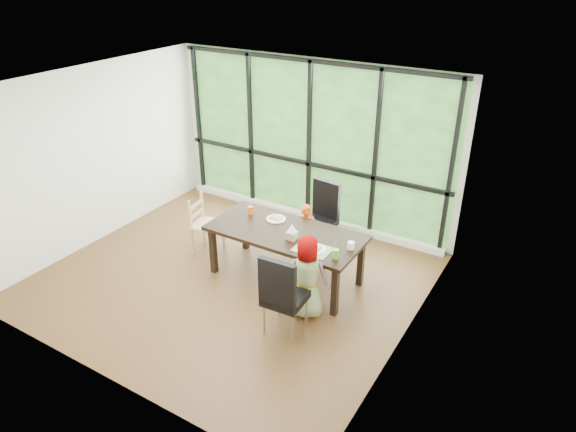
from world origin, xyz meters
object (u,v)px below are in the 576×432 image
Objects in this scene: dining_table at (286,255)px; plate_far at (276,219)px; chair_interior_leather at (285,293)px; green_cup at (336,254)px; child_older at (306,276)px; orange_cup at (250,210)px; child_toddler at (306,233)px; tissue_box at (292,235)px; plate_near at (315,249)px; chair_window_leather at (319,218)px; chair_end_beech at (207,225)px; white_mug at (351,246)px.

dining_table is 7.74× the size of plate_far.
green_cup is (0.31, 0.68, 0.27)m from chair_interior_leather.
child_older is 0.46m from green_cup.
child_toddler is at bearing 30.69° from orange_cup.
plate_far is at bearing 142.94° from tissue_box.
plate_near is at bearing -12.34° from tissue_box.
orange_cup is (-1.32, 0.73, 0.26)m from child_older.
tissue_box is at bearing -99.46° from child_toddler.
child_toddler is 1.29m from green_cup.
chair_window_leather is at bearing 63.64° from child_toddler.
chair_end_beech reaches higher than plate_near.
chair_interior_leather reaches higher than green_cup.
child_older reaches higher than orange_cup.
chair_end_beech is 3.29× the size of plate_far.
green_cup reaches higher than white_mug.
green_cup is at bearing -17.27° from dining_table.
dining_table is 0.85m from child_older.
child_toddler is 1.31m from child_older.
child_older is (0.04, 0.41, 0.01)m from chair_interior_leather.
tissue_box reaches higher than plate_near.
green_cup is at bearing -47.05° from chair_window_leather.
child_toddler reaches higher than orange_cup.
chair_interior_leather is 9.07× the size of orange_cup.
child_toddler is (0.00, 0.59, 0.07)m from dining_table.
white_mug is 0.79m from tissue_box.
white_mug is at bearing -53.96° from child_toddler.
green_cup is (1.58, -0.45, 0.00)m from orange_cup.
child_toddler is at bearing -82.13° from child_older.
chair_end_beech is 2.02m from plate_near.
plate_near is 2.12× the size of tissue_box.
green_cup is (1.18, -0.50, 0.05)m from plate_far.
green_cup is (2.29, -0.30, 0.36)m from chair_end_beech.
green_cup is 1.34× the size of white_mug.
orange_cup is at bearing 165.79° from dining_table.
dining_table is at bearing -101.19° from chair_end_beech.
chair_interior_leather reaches higher than chair_end_beech.
plate_near is 1.34m from orange_cup.
plate_near is at bearing -107.36° from chair_end_beech.
plate_near is at bearing -93.36° from chair_interior_leather.
dining_table is 2.35× the size of chair_end_beech.
white_mug is (0.95, 0.03, 0.42)m from dining_table.
chair_interior_leather is at bearing 63.00° from child_older.
green_cup is at bearing -11.09° from tissue_box.
chair_window_leather is 3.94× the size of plate_far.
orange_cup is (-1.28, 0.40, 0.05)m from plate_near.
green_cup is 0.31m from white_mug.
chair_interior_leather reaches higher than plate_far.
chair_end_beech is at bearing -29.99° from chair_interior_leather.
dining_table is 1.14m from chair_interior_leather.
orange_cup is at bearing 164.06° from green_cup.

